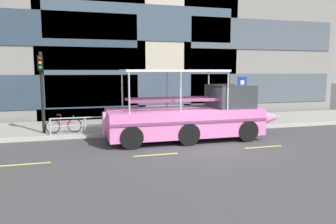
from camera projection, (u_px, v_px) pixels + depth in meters
The scene contains 10 objects.
ground_plane at pixel (204, 146), 13.91m from camera, with size 120.00×120.00×0.00m, color #3D3D3F.
sidewalk at pixel (170, 124), 19.24m from camera, with size 32.00×4.80×0.18m, color gray.
curb_edge at pixel (182, 131), 16.87m from camera, with size 32.00×0.18×0.18m, color #B2ADA3.
lane_centreline at pixel (212, 151), 13.06m from camera, with size 25.80×0.12×0.01m.
curb_guardrail at pixel (164, 119), 16.86m from camera, with size 11.55×0.09×0.82m.
traffic_light_pole at pixel (42, 84), 15.53m from camera, with size 0.24×0.46×4.03m.
parking_sign at pixel (242, 92), 18.71m from camera, with size 0.60×0.12×2.76m.
leaned_bicycle at pixel (64, 126), 15.85m from camera, with size 1.74×0.46×0.96m.
duck_tour_boat at pixel (195, 116), 15.16m from camera, with size 9.08×2.62×3.34m.
pedestrian_near_bow at pixel (216, 107), 19.08m from camera, with size 0.30×0.38×1.56m.
Camera 1 is at (-5.18, -12.67, 3.28)m, focal length 33.75 mm.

